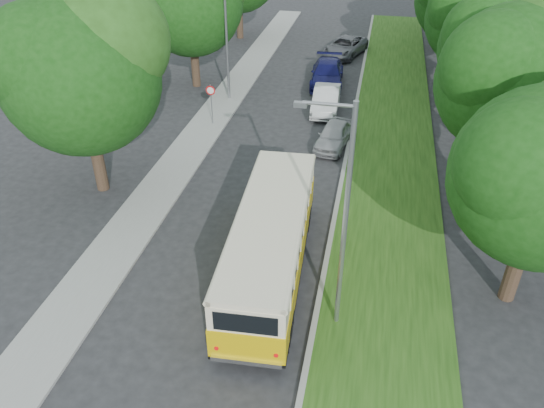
% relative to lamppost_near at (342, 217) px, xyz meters
% --- Properties ---
extents(ground, '(120.00, 120.00, 0.00)m').
position_rel_lamppost_near_xyz_m(ground, '(-4.21, 2.50, -4.37)').
color(ground, '#252527').
rests_on(ground, ground).
extents(curb, '(0.20, 70.00, 0.15)m').
position_rel_lamppost_near_xyz_m(curb, '(-0.61, 7.50, -4.29)').
color(curb, gray).
rests_on(curb, ground).
extents(grass_verge, '(4.50, 70.00, 0.13)m').
position_rel_lamppost_near_xyz_m(grass_verge, '(1.74, 7.50, -4.30)').
color(grass_verge, '#204512').
rests_on(grass_verge, ground).
extents(sidewalk, '(2.20, 70.00, 0.12)m').
position_rel_lamppost_near_xyz_m(sidewalk, '(-9.01, 7.50, -4.31)').
color(sidewalk, gray).
rests_on(sidewalk, ground).
extents(treeline, '(24.27, 41.91, 9.46)m').
position_rel_lamppost_near_xyz_m(treeline, '(-1.06, 20.49, 1.56)').
color(treeline, '#332319').
rests_on(treeline, ground).
extents(lamppost_near, '(1.71, 0.16, 8.00)m').
position_rel_lamppost_near_xyz_m(lamppost_near, '(0.00, 0.00, 0.00)').
color(lamppost_near, gray).
rests_on(lamppost_near, ground).
extents(lamppost_far, '(1.71, 0.16, 7.50)m').
position_rel_lamppost_near_xyz_m(lamppost_far, '(-8.91, 18.50, -0.25)').
color(lamppost_far, gray).
rests_on(lamppost_far, ground).
extents(warning_sign, '(0.56, 0.10, 2.50)m').
position_rel_lamppost_near_xyz_m(warning_sign, '(-8.71, 14.48, -2.66)').
color(warning_sign, gray).
rests_on(warning_sign, ground).
extents(vintage_bus, '(2.96, 9.68, 2.84)m').
position_rel_lamppost_near_xyz_m(vintage_bus, '(-2.60, 2.03, -2.95)').
color(vintage_bus, '#E4B907').
rests_on(vintage_bus, ground).
extents(car_silver, '(2.11, 4.01, 1.30)m').
position_rel_lamppost_near_xyz_m(car_silver, '(-1.43, 13.20, -3.72)').
color(car_silver, '#A5A5AA').
rests_on(car_silver, ground).
extents(car_white, '(1.71, 4.51, 1.47)m').
position_rel_lamppost_near_xyz_m(car_white, '(-2.42, 17.93, -3.63)').
color(car_white, silver).
rests_on(car_white, ground).
extents(car_blue, '(2.50, 5.44, 1.54)m').
position_rel_lamppost_near_xyz_m(car_blue, '(-2.90, 22.59, -3.60)').
color(car_blue, '#131455').
rests_on(car_blue, ground).
extents(car_grey, '(3.73, 5.57, 1.42)m').
position_rel_lamppost_near_xyz_m(car_grey, '(-2.26, 29.33, -3.66)').
color(car_grey, '#5A5B61').
rests_on(car_grey, ground).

